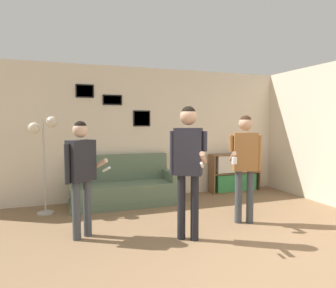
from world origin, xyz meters
TOP-DOWN VIEW (x-y plane):
  - ground_plane at (0.00, 0.00)m, footprint 20.00×20.00m
  - wall_back at (-0.00, 3.72)m, footprint 8.14×0.08m
  - wall_right at (2.90, 1.84)m, footprint 0.06×6.09m
  - couch at (-0.80, 3.31)m, footprint 1.99×0.80m
  - bookshelf at (1.80, 3.50)m, footprint 1.19×0.30m
  - floor_lamp at (-2.18, 3.11)m, footprint 0.47×0.28m
  - person_player_foreground_left at (-1.65, 1.80)m, footprint 0.59×0.37m
  - person_player_foreground_center at (-0.31, 1.26)m, footprint 0.43×0.61m
  - person_watcher_holding_cup at (0.79, 1.59)m, footprint 0.57×0.37m
  - drinking_cup at (1.95, 3.50)m, footprint 0.08×0.08m

SIDE VIEW (x-z plane):
  - ground_plane at x=0.00m, z-range 0.00..0.00m
  - couch at x=-0.80m, z-range -0.16..0.77m
  - bookshelf at x=1.80m, z-range 0.00..0.86m
  - drinking_cup at x=1.95m, z-range 0.87..0.97m
  - person_player_foreground_left at x=-1.65m, z-range 0.17..1.77m
  - person_watcher_holding_cup at x=0.79m, z-range 0.19..1.88m
  - person_player_foreground_center at x=-0.31m, z-range 0.22..2.01m
  - floor_lamp at x=-2.18m, z-range 0.44..2.12m
  - wall_right at x=2.90m, z-range 0.00..2.70m
  - wall_back at x=0.00m, z-range 0.00..2.70m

